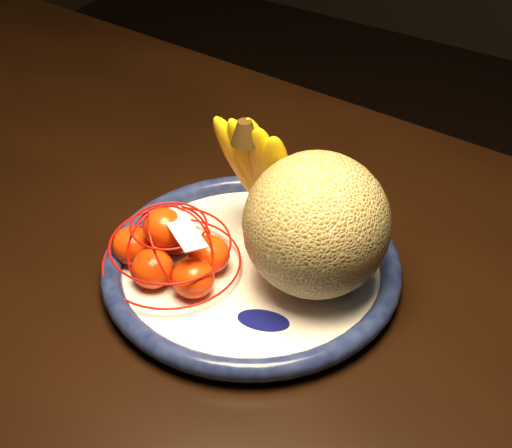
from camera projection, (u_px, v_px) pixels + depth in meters
The scene contains 6 objects.
dining_table at pixel (160, 302), 0.99m from camera, with size 1.58×1.01×0.76m.
fruit_bowl at pixel (251, 267), 0.90m from camera, with size 0.35×0.35×0.03m.
cantaloupe at pixel (316, 225), 0.84m from camera, with size 0.16×0.16×0.16m, color olive.
banana_bunch at pixel (262, 166), 0.90m from camera, with size 0.12×0.11×0.18m.
mandarin_bag at pixel (171, 251), 0.88m from camera, with size 0.19×0.19×0.10m.
price_tag at pixel (183, 229), 0.85m from camera, with size 0.07×0.03×0.00m, color white.
Camera 1 is at (0.39, -0.63, 1.37)m, focal length 55.00 mm.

